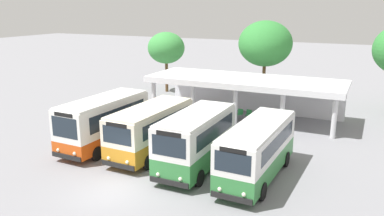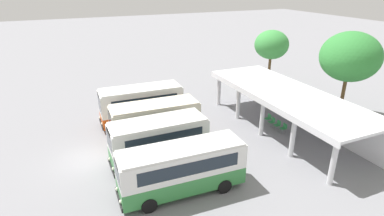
{
  "view_description": "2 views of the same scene",
  "coord_description": "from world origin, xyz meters",
  "px_view_note": "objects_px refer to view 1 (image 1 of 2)",
  "views": [
    {
      "loc": [
        11.38,
        -14.69,
        9.12
      ],
      "look_at": [
        0.54,
        8.19,
        2.52
      ],
      "focal_mm": 36.7,
      "sensor_mm": 36.0,
      "label": 1
    },
    {
      "loc": [
        20.71,
        -1.08,
        11.98
      ],
      "look_at": [
        -0.64,
        8.35,
        2.34
      ],
      "focal_mm": 29.53,
      "sensor_mm": 36.0,
      "label": 2
    }
  ],
  "objects_px": {
    "city_bus_middle_cream": "(196,139)",
    "waiting_chair_fourth_seat": "(249,114)",
    "city_bus_second_in_row": "(151,128)",
    "city_bus_fourth_amber": "(258,149)",
    "city_bus_nearest_orange": "(104,120)",
    "waiting_chair_second_from_end": "(232,112)",
    "waiting_chair_end_by_column": "(224,111)",
    "waiting_chair_middle_seat": "(240,113)"
  },
  "relations": [
    {
      "from": "city_bus_middle_cream",
      "to": "waiting_chair_fourth_seat",
      "type": "relative_size",
      "value": 7.69
    },
    {
      "from": "city_bus_second_in_row",
      "to": "city_bus_fourth_amber",
      "type": "distance_m",
      "value": 7.05
    },
    {
      "from": "city_bus_nearest_orange",
      "to": "waiting_chair_fourth_seat",
      "type": "distance_m",
      "value": 12.29
    },
    {
      "from": "city_bus_second_in_row",
      "to": "waiting_chair_second_from_end",
      "type": "height_order",
      "value": "city_bus_second_in_row"
    },
    {
      "from": "city_bus_nearest_orange",
      "to": "city_bus_fourth_amber",
      "type": "height_order",
      "value": "city_bus_nearest_orange"
    },
    {
      "from": "waiting_chair_end_by_column",
      "to": "waiting_chair_fourth_seat",
      "type": "relative_size",
      "value": 1.0
    },
    {
      "from": "city_bus_second_in_row",
      "to": "city_bus_fourth_amber",
      "type": "height_order",
      "value": "city_bus_second_in_row"
    },
    {
      "from": "waiting_chair_end_by_column",
      "to": "waiting_chair_middle_seat",
      "type": "relative_size",
      "value": 1.0
    },
    {
      "from": "city_bus_fourth_amber",
      "to": "waiting_chair_second_from_end",
      "type": "xyz_separation_m",
      "value": [
        -5.22,
        10.56,
        -1.18
      ]
    },
    {
      "from": "city_bus_middle_cream",
      "to": "city_bus_fourth_amber",
      "type": "bearing_deg",
      "value": 4.16
    },
    {
      "from": "city_bus_middle_cream",
      "to": "city_bus_second_in_row",
      "type": "bearing_deg",
      "value": 166.36
    },
    {
      "from": "city_bus_second_in_row",
      "to": "waiting_chair_end_by_column",
      "type": "xyz_separation_m",
      "value": [
        1.1,
        10.08,
        -1.19
      ]
    },
    {
      "from": "city_bus_middle_cream",
      "to": "waiting_chair_middle_seat",
      "type": "bearing_deg",
      "value": 95.23
    },
    {
      "from": "city_bus_nearest_orange",
      "to": "waiting_chair_second_from_end",
      "type": "distance_m",
      "value": 11.49
    },
    {
      "from": "city_bus_fourth_amber",
      "to": "waiting_chair_fourth_seat",
      "type": "xyz_separation_m",
      "value": [
        -3.8,
        10.66,
        -1.18
      ]
    },
    {
      "from": "waiting_chair_end_by_column",
      "to": "waiting_chair_fourth_seat",
      "type": "xyz_separation_m",
      "value": [
        2.13,
        -0.02,
        0.0
      ]
    },
    {
      "from": "city_bus_middle_cream",
      "to": "waiting_chair_second_from_end",
      "type": "bearing_deg",
      "value": 98.95
    },
    {
      "from": "city_bus_nearest_orange",
      "to": "city_bus_second_in_row",
      "type": "bearing_deg",
      "value": 2.09
    },
    {
      "from": "city_bus_nearest_orange",
      "to": "waiting_chair_fourth_seat",
      "type": "xyz_separation_m",
      "value": [
        6.74,
        10.19,
        -1.31
      ]
    },
    {
      "from": "city_bus_second_in_row",
      "to": "waiting_chair_second_from_end",
      "type": "bearing_deg",
      "value": 79.7
    },
    {
      "from": "waiting_chair_fourth_seat",
      "to": "city_bus_second_in_row",
      "type": "bearing_deg",
      "value": -107.79
    },
    {
      "from": "city_bus_fourth_amber",
      "to": "waiting_chair_end_by_column",
      "type": "xyz_separation_m",
      "value": [
        -5.93,
        10.68,
        -1.18
      ]
    },
    {
      "from": "city_bus_middle_cream",
      "to": "waiting_chair_middle_seat",
      "type": "height_order",
      "value": "city_bus_middle_cream"
    },
    {
      "from": "waiting_chair_middle_seat",
      "to": "waiting_chair_second_from_end",
      "type": "bearing_deg",
      "value": -177.71
    },
    {
      "from": "city_bus_middle_cream",
      "to": "waiting_chair_end_by_column",
      "type": "height_order",
      "value": "city_bus_middle_cream"
    },
    {
      "from": "city_bus_second_in_row",
      "to": "waiting_chair_fourth_seat",
      "type": "height_order",
      "value": "city_bus_second_in_row"
    },
    {
      "from": "waiting_chair_second_from_end",
      "to": "city_bus_nearest_orange",
      "type": "bearing_deg",
      "value": -117.81
    },
    {
      "from": "city_bus_fourth_amber",
      "to": "waiting_chair_middle_seat",
      "type": "distance_m",
      "value": 11.57
    },
    {
      "from": "city_bus_second_in_row",
      "to": "waiting_chair_fourth_seat",
      "type": "bearing_deg",
      "value": 72.21
    },
    {
      "from": "city_bus_nearest_orange",
      "to": "waiting_chair_middle_seat",
      "type": "relative_size",
      "value": 8.36
    },
    {
      "from": "city_bus_fourth_amber",
      "to": "waiting_chair_middle_seat",
      "type": "bearing_deg",
      "value": 113.05
    },
    {
      "from": "city_bus_fourth_amber",
      "to": "waiting_chair_second_from_end",
      "type": "distance_m",
      "value": 11.84
    },
    {
      "from": "waiting_chair_end_by_column",
      "to": "waiting_chair_second_from_end",
      "type": "xyz_separation_m",
      "value": [
        0.71,
        -0.12,
        0.0
      ]
    },
    {
      "from": "city_bus_nearest_orange",
      "to": "waiting_chair_second_from_end",
      "type": "height_order",
      "value": "city_bus_nearest_orange"
    },
    {
      "from": "city_bus_middle_cream",
      "to": "waiting_chair_second_from_end",
      "type": "xyz_separation_m",
      "value": [
        -1.7,
        10.82,
        -1.3
      ]
    },
    {
      "from": "waiting_chair_second_from_end",
      "to": "waiting_chair_fourth_seat",
      "type": "height_order",
      "value": "same"
    },
    {
      "from": "waiting_chair_end_by_column",
      "to": "waiting_chair_fourth_seat",
      "type": "bearing_deg",
      "value": -0.41
    },
    {
      "from": "waiting_chair_end_by_column",
      "to": "waiting_chair_fourth_seat",
      "type": "distance_m",
      "value": 2.13
    },
    {
      "from": "city_bus_nearest_orange",
      "to": "waiting_chair_middle_seat",
      "type": "distance_m",
      "value": 11.86
    },
    {
      "from": "city_bus_fourth_amber",
      "to": "waiting_chair_middle_seat",
      "type": "height_order",
      "value": "city_bus_fourth_amber"
    },
    {
      "from": "city_bus_nearest_orange",
      "to": "waiting_chair_fourth_seat",
      "type": "bearing_deg",
      "value": 56.51
    },
    {
      "from": "city_bus_middle_cream",
      "to": "waiting_chair_end_by_column",
      "type": "relative_size",
      "value": 7.69
    }
  ]
}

